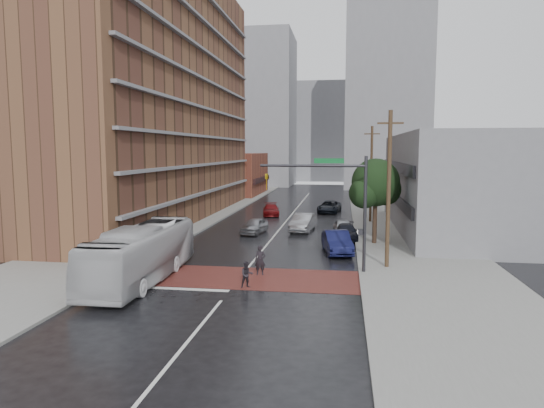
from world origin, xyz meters
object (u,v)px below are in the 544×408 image
(transit_bus, at_px, (142,254))
(car_travel_c, at_px, (271,210))
(car_travel_a, at_px, (254,226))
(car_parked_near, at_px, (337,242))
(pedestrian_b, at_px, (247,275))
(car_parked_mid, at_px, (346,232))
(pedestrian_a, at_px, (260,260))
(car_parked_far, at_px, (343,227))
(suv_travel, at_px, (329,207))
(car_travel_b, at_px, (303,222))

(transit_bus, relative_size, car_travel_c, 2.54)
(car_travel_a, height_order, car_parked_near, car_parked_near)
(pedestrian_b, xyz_separation_m, car_parked_mid, (5.49, 15.58, -0.09))
(pedestrian_a, distance_m, car_parked_near, 8.36)
(pedestrian_a, distance_m, car_parked_far, 15.47)
(car_parked_near, bearing_deg, car_parked_mid, 72.93)
(car_parked_mid, xyz_separation_m, car_parked_far, (-0.29, 1.92, 0.08))
(pedestrian_a, bearing_deg, car_travel_a, 97.60)
(pedestrian_a, bearing_deg, suv_travel, 79.58)
(car_parked_near, bearing_deg, car_travel_c, 101.81)
(car_travel_c, distance_m, car_parked_far, 14.76)
(transit_bus, distance_m, pedestrian_b, 6.34)
(suv_travel, relative_size, car_parked_near, 1.04)
(car_travel_a, relative_size, car_travel_c, 0.91)
(car_travel_a, bearing_deg, transit_bus, -92.31)
(pedestrian_b, xyz_separation_m, car_travel_a, (-2.79, 17.29, -0.03))
(pedestrian_b, height_order, car_parked_near, car_parked_near)
(transit_bus, height_order, car_travel_c, transit_bus)
(pedestrian_b, height_order, car_travel_a, pedestrian_b)
(suv_travel, xyz_separation_m, car_parked_mid, (1.98, -17.57, -0.08))
(car_travel_a, height_order, car_travel_c, car_travel_a)
(car_travel_c, height_order, car_parked_near, car_parked_near)
(car_travel_c, height_order, car_parked_mid, car_travel_c)
(suv_travel, relative_size, car_parked_mid, 1.18)
(car_travel_b, bearing_deg, car_parked_near, -63.26)
(car_travel_a, xyz_separation_m, car_parked_mid, (8.28, -1.71, -0.07))
(car_travel_c, bearing_deg, car_parked_far, -65.16)
(pedestrian_b, xyz_separation_m, car_parked_near, (4.77, 9.87, 0.09))
(pedestrian_a, height_order, car_parked_near, pedestrian_a)
(car_parked_far, bearing_deg, pedestrian_b, -111.16)
(car_travel_a, distance_m, car_travel_b, 4.71)
(pedestrian_b, bearing_deg, car_parked_near, 40.68)
(pedestrian_a, bearing_deg, car_travel_b, 81.36)
(pedestrian_a, bearing_deg, car_parked_far, 67.08)
(pedestrian_a, xyz_separation_m, pedestrian_b, (-0.26, -2.84, -0.17))
(car_parked_far, bearing_deg, suv_travel, 91.53)
(pedestrian_b, xyz_separation_m, car_travel_c, (-3.12, 29.70, -0.07))
(car_travel_b, distance_m, car_parked_mid, 5.41)
(car_parked_mid, bearing_deg, suv_travel, 93.18)
(pedestrian_a, distance_m, car_parked_mid, 13.78)
(car_travel_b, relative_size, car_parked_mid, 1.14)
(car_travel_c, bearing_deg, transit_bus, -105.57)
(transit_bus, relative_size, car_travel_b, 2.32)
(transit_bus, height_order, car_parked_mid, transit_bus)
(pedestrian_b, bearing_deg, car_travel_c, 72.45)
(car_travel_a, bearing_deg, suv_travel, 77.69)
(car_travel_b, xyz_separation_m, car_parked_mid, (3.99, -3.65, -0.18))
(car_parked_near, height_order, car_parked_mid, car_parked_near)
(pedestrian_b, distance_m, car_travel_b, 19.29)
(pedestrian_a, distance_m, car_travel_a, 14.78)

